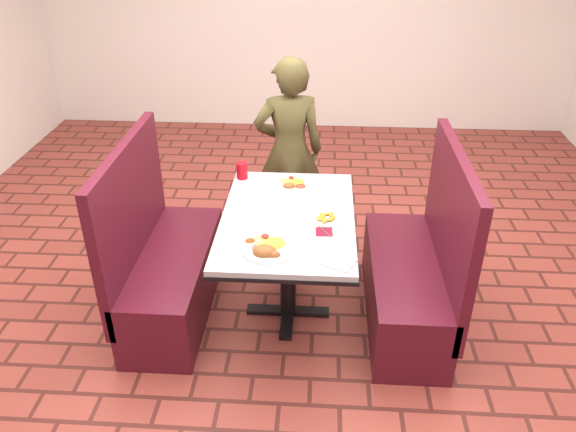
% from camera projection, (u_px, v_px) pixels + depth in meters
% --- Properties ---
extents(room, '(7.00, 7.04, 2.82)m').
position_uv_depth(room, '(288.00, 16.00, 2.81)').
color(room, brown).
rests_on(room, ground).
extents(dining_table, '(0.81, 1.21, 0.75)m').
position_uv_depth(dining_table, '(288.00, 230.00, 3.44)').
color(dining_table, '#A7A9AB').
rests_on(dining_table, ground).
extents(booth_bench_left, '(0.47, 1.20, 1.17)m').
position_uv_depth(booth_bench_left, '(166.00, 268.00, 3.65)').
color(booth_bench_left, '#4F121F').
rests_on(booth_bench_left, ground).
extents(booth_bench_right, '(0.47, 1.20, 1.17)m').
position_uv_depth(booth_bench_right, '(413.00, 277.00, 3.56)').
color(booth_bench_right, '#4F121F').
rests_on(booth_bench_right, ground).
extents(diner_person, '(0.58, 0.43, 1.46)m').
position_uv_depth(diner_person, '(289.00, 151.00, 4.29)').
color(diner_person, brown).
rests_on(diner_person, ground).
extents(near_dinner_plate, '(0.30, 0.30, 0.09)m').
position_uv_depth(near_dinner_plate, '(267.00, 245.00, 3.05)').
color(near_dinner_plate, white).
rests_on(near_dinner_plate, dining_table).
extents(far_dinner_plate, '(0.24, 0.24, 0.06)m').
position_uv_depth(far_dinner_plate, '(293.00, 183.00, 3.73)').
color(far_dinner_plate, white).
rests_on(far_dinner_plate, dining_table).
extents(plantain_plate, '(0.19, 0.19, 0.03)m').
position_uv_depth(plantain_plate, '(326.00, 218.00, 3.34)').
color(plantain_plate, white).
rests_on(plantain_plate, dining_table).
extents(maroon_napkin, '(0.10, 0.10, 0.00)m').
position_uv_depth(maroon_napkin, '(324.00, 232.00, 3.23)').
color(maroon_napkin, maroon).
rests_on(maroon_napkin, dining_table).
extents(spoon_utensil, '(0.08, 0.12, 0.00)m').
position_uv_depth(spoon_utensil, '(324.00, 231.00, 3.23)').
color(spoon_utensil, silver).
rests_on(spoon_utensil, dining_table).
extents(red_tumbler, '(0.08, 0.08, 0.11)m').
position_uv_depth(red_tumbler, '(242.00, 171.00, 3.81)').
color(red_tumbler, red).
rests_on(red_tumbler, dining_table).
extents(paper_napkin, '(0.23, 0.21, 0.01)m').
position_uv_depth(paper_napkin, '(337.00, 261.00, 2.97)').
color(paper_napkin, silver).
rests_on(paper_napkin, dining_table).
extents(knife_utensil, '(0.02, 0.19, 0.00)m').
position_uv_depth(knife_utensil, '(277.00, 247.00, 3.07)').
color(knife_utensil, silver).
rests_on(knife_utensil, dining_table).
extents(fork_utensil, '(0.03, 0.17, 0.00)m').
position_uv_depth(fork_utensil, '(268.00, 248.00, 3.07)').
color(fork_utensil, silver).
rests_on(fork_utensil, dining_table).
extents(lettuce_shreds, '(0.28, 0.32, 0.00)m').
position_uv_depth(lettuce_shreds, '(295.00, 211.00, 3.44)').
color(lettuce_shreds, '#8BB548').
rests_on(lettuce_shreds, dining_table).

